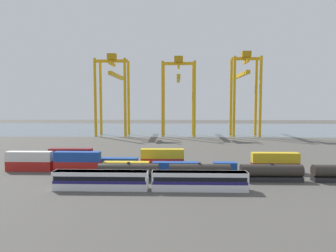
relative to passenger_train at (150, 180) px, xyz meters
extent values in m
plane|color=#4C4944|center=(1.90, 58.66, -2.14)|extent=(420.00, 420.00, 0.00)
cube|color=slate|center=(1.90, 153.26, -2.14)|extent=(400.00, 110.00, 0.01)
cube|color=silver|center=(-10.28, 0.00, -0.19)|extent=(19.67, 3.10, 3.90)
cube|color=navy|center=(-10.28, 0.00, -0.29)|extent=(19.27, 3.14, 0.64)
cube|color=black|center=(-10.28, 0.00, 0.49)|extent=(18.88, 3.13, 0.90)
cube|color=slate|center=(-10.28, 0.00, 1.58)|extent=(19.47, 2.85, 0.36)
cube|color=silver|center=(10.28, 0.00, -0.19)|extent=(19.67, 3.10, 3.90)
cube|color=navy|center=(10.28, 0.00, -0.29)|extent=(19.27, 3.14, 0.64)
cube|color=black|center=(10.28, 0.00, 0.49)|extent=(18.88, 3.13, 0.90)
cube|color=slate|center=(10.28, 0.00, 1.58)|extent=(19.47, 2.85, 0.36)
cube|color=#232326|center=(-5.73, 7.86, -1.59)|extent=(14.15, 2.50, 1.10)
cylinder|color=#2D2823|center=(-5.73, 7.86, 0.36)|extent=(14.15, 2.81, 2.81)
cylinder|color=#2D2823|center=(-5.73, 7.86, 1.95)|extent=(0.70, 0.70, 0.36)
cube|color=#232326|center=(10.85, 7.86, -1.59)|extent=(14.15, 2.50, 1.10)
cylinder|color=#2D2823|center=(10.85, 7.86, 0.36)|extent=(14.15, 2.81, 2.81)
cylinder|color=#2D2823|center=(10.85, 7.86, 1.95)|extent=(0.70, 0.70, 0.36)
cube|color=#232326|center=(27.43, 7.86, -1.59)|extent=(14.15, 2.50, 1.10)
cylinder|color=#2D2823|center=(27.43, 7.86, 0.36)|extent=(14.15, 2.81, 2.81)
cylinder|color=#2D2823|center=(27.43, 7.86, 1.95)|extent=(0.70, 0.70, 0.36)
cube|color=#AD211C|center=(-33.81, 16.73, -0.84)|extent=(12.10, 2.44, 2.60)
cube|color=silver|center=(-33.81, 16.73, 1.76)|extent=(12.10, 2.44, 2.60)
cube|color=#AD211C|center=(-20.80, 16.73, -0.84)|extent=(12.10, 2.44, 2.60)
cube|color=#1C4299|center=(-20.80, 16.73, 1.76)|extent=(12.10, 2.44, 2.60)
cube|color=gold|center=(-7.80, 16.73, -0.84)|extent=(12.10, 2.44, 2.60)
cube|color=#1C4299|center=(5.20, 16.73, -0.84)|extent=(12.10, 2.44, 2.60)
cube|color=#1C4299|center=(18.20, 16.73, -0.84)|extent=(6.04, 2.44, 2.60)
cube|color=maroon|center=(31.21, 16.73, -0.84)|extent=(12.10, 2.44, 2.60)
cube|color=gold|center=(31.21, 16.73, 1.76)|extent=(12.10, 2.44, 2.60)
cube|color=silver|center=(-37.64, 22.24, -0.84)|extent=(6.04, 2.44, 2.60)
cube|color=slate|center=(-24.58, 22.24, -0.84)|extent=(12.10, 2.44, 2.60)
cube|color=maroon|center=(-24.58, 22.24, 1.76)|extent=(12.10, 2.44, 2.60)
cube|color=#1C4299|center=(-11.53, 22.24, -0.84)|extent=(12.10, 2.44, 2.60)
cube|color=#AD211C|center=(1.53, 22.24, -0.84)|extent=(12.10, 2.44, 2.60)
cube|color=gold|center=(1.53, 22.24, 1.76)|extent=(12.10, 2.44, 2.60)
cylinder|color=gold|center=(-38.87, 100.77, 19.10)|extent=(1.50, 1.50, 42.49)
cylinder|color=gold|center=(-22.55, 100.77, 19.10)|extent=(1.50, 1.50, 42.49)
cylinder|color=gold|center=(-38.87, 112.40, 19.10)|extent=(1.50, 1.50, 42.49)
cylinder|color=gold|center=(-22.55, 112.40, 19.10)|extent=(1.50, 1.50, 42.49)
cube|color=gold|center=(-30.71, 106.58, 39.55)|extent=(17.92, 1.20, 1.60)
cube|color=gold|center=(-30.71, 106.58, 37.95)|extent=(1.20, 13.23, 1.60)
cube|color=gold|center=(-30.71, 120.39, 32.50)|extent=(2.00, 39.44, 2.00)
cube|color=#A77A10|center=(-30.71, 106.58, 41.95)|extent=(4.80, 4.00, 3.20)
cylinder|color=gold|center=(-2.12, 101.23, 18.33)|extent=(1.50, 1.50, 40.95)
cylinder|color=gold|center=(15.08, 101.23, 18.33)|extent=(1.50, 1.50, 40.95)
cylinder|color=gold|center=(-2.12, 111.94, 18.33)|extent=(1.50, 1.50, 40.95)
cylinder|color=gold|center=(15.08, 111.94, 18.33)|extent=(1.50, 1.50, 40.95)
cube|color=gold|center=(6.48, 106.58, 38.01)|extent=(18.80, 1.20, 1.60)
cube|color=gold|center=(6.48, 106.58, 36.41)|extent=(1.20, 12.31, 1.60)
cube|color=gold|center=(6.48, 119.80, 30.75)|extent=(2.00, 37.75, 2.00)
cube|color=#A77A10|center=(6.48, 106.58, 40.41)|extent=(4.80, 4.00, 3.20)
cylinder|color=gold|center=(36.62, 101.95, 19.58)|extent=(1.50, 1.50, 43.45)
cylinder|color=gold|center=(50.73, 101.95, 19.58)|extent=(1.50, 1.50, 43.45)
cylinder|color=gold|center=(36.62, 111.22, 19.58)|extent=(1.50, 1.50, 43.45)
cylinder|color=gold|center=(50.73, 111.22, 19.58)|extent=(1.50, 1.50, 43.45)
cube|color=gold|center=(43.67, 106.58, 40.51)|extent=(15.71, 1.20, 1.60)
cube|color=gold|center=(43.67, 106.58, 38.91)|extent=(1.20, 10.87, 1.60)
cube|color=gold|center=(43.67, 120.94, 32.82)|extent=(2.00, 41.02, 2.00)
cube|color=#A77A10|center=(43.67, 106.58, 42.91)|extent=(4.80, 4.00, 3.20)
camera|label=1|loc=(5.54, -60.60, 15.75)|focal=31.82mm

